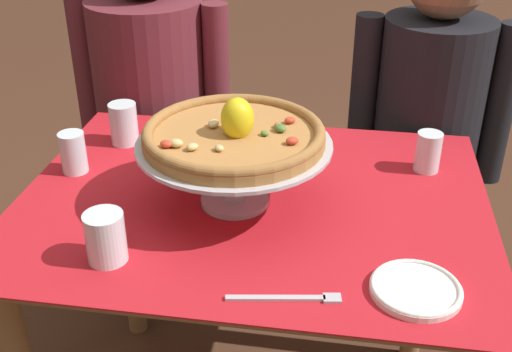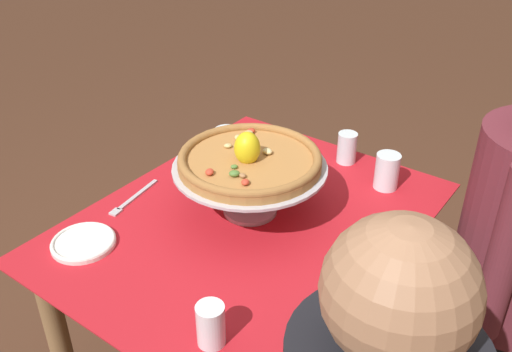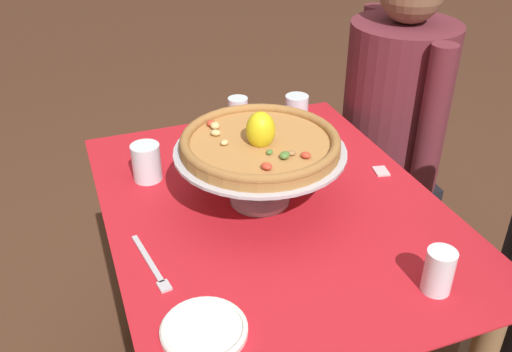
% 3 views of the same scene
% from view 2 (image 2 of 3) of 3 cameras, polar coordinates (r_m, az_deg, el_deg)
% --- Properties ---
extents(dining_table, '(1.05, 0.81, 0.75)m').
position_cam_2_polar(dining_table, '(1.64, -0.67, -8.14)').
color(dining_table, olive).
rests_on(dining_table, ground).
extents(pizza_stand, '(0.42, 0.42, 0.15)m').
position_cam_2_polar(pizza_stand, '(1.53, -0.62, -0.04)').
color(pizza_stand, '#B7B7C1').
rests_on(pizza_stand, dining_table).
extents(pizza, '(0.38, 0.38, 0.10)m').
position_cam_2_polar(pizza, '(1.50, -0.65, 1.74)').
color(pizza, '#AD753D').
rests_on(pizza, pizza_stand).
extents(water_glass_side_left, '(0.06, 0.06, 0.10)m').
position_cam_2_polar(water_glass_side_left, '(1.83, 9.14, 2.66)').
color(water_glass_side_left, silver).
rests_on(water_glass_side_left, dining_table).
extents(water_glass_back_left, '(0.07, 0.07, 0.11)m').
position_cam_2_polar(water_glass_back_left, '(1.72, 13.04, 0.25)').
color(water_glass_back_left, silver).
rests_on(water_glass_back_left, dining_table).
extents(water_glass_front_left, '(0.08, 0.08, 0.10)m').
position_cam_2_polar(water_glass_front_left, '(1.83, -2.96, 3.15)').
color(water_glass_front_left, silver).
rests_on(water_glass_front_left, dining_table).
extents(water_glass_back_right, '(0.06, 0.06, 0.10)m').
position_cam_2_polar(water_glass_back_right, '(1.20, -4.57, -14.92)').
color(water_glass_back_right, white).
rests_on(water_glass_back_right, dining_table).
extents(side_plate, '(0.17, 0.17, 0.02)m').
position_cam_2_polar(side_plate, '(1.53, -17.02, -6.41)').
color(side_plate, white).
rests_on(side_plate, dining_table).
extents(dinner_fork, '(0.21, 0.05, 0.01)m').
position_cam_2_polar(dinner_fork, '(1.67, -12.38, -2.29)').
color(dinner_fork, '#B7B7C1').
rests_on(dinner_fork, dining_table).
extents(sugar_packet, '(0.06, 0.05, 0.00)m').
position_cam_2_polar(sugar_packet, '(1.46, 11.32, -7.97)').
color(sugar_packet, beige).
rests_on(sugar_packet, dining_table).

